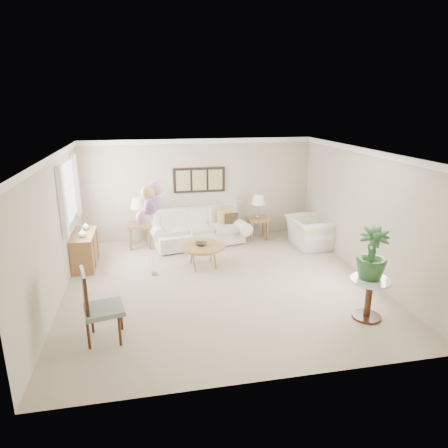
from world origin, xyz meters
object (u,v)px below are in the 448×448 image
coffee_table (203,247)px  accent_chair (98,305)px  armchair (310,232)px  sofa (198,231)px  balloon_cluster (151,202)px

coffee_table → accent_chair: 3.18m
armchair → accent_chair: (-4.77, -3.29, 0.22)m
coffee_table → armchair: (2.82, 0.78, -0.08)m
armchair → sofa: bearing=73.7°
sofa → accent_chair: bearing=-117.2°
balloon_cluster → coffee_table: bearing=13.3°
sofa → coffee_table: bearing=-93.9°
armchair → balloon_cluster: balloon_cluster is taller
armchair → accent_chair: size_ratio=1.00×
sofa → coffee_table: (-0.10, -1.47, 0.09)m
sofa → balloon_cluster: 2.41m
sofa → accent_chair: (-2.05, -3.99, 0.23)m
armchair → balloon_cluster: size_ratio=0.56×
coffee_table → accent_chair: size_ratio=0.85×
armchair → balloon_cluster: 4.21m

